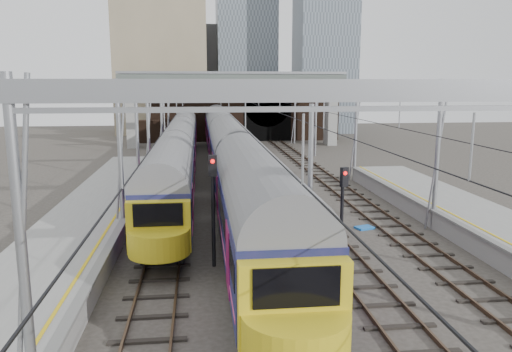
{
  "coord_description": "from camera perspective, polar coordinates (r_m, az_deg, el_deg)",
  "views": [
    {
      "loc": [
        -4.3,
        -16.89,
        7.74
      ],
      "look_at": [
        -1.03,
        11.84,
        2.4
      ],
      "focal_mm": 35.0,
      "sensor_mm": 36.0,
      "label": 1
    }
  ],
  "objects": [
    {
      "name": "overhead_line",
      "position": [
        38.63,
        -0.09,
        8.73
      ],
      "size": [
        16.8,
        80.0,
        8.0
      ],
      "color": "gray",
      "rests_on": "ground"
    },
    {
      "name": "train_main",
      "position": [
        45.96,
        -3.58,
        4.01
      ],
      "size": [
        2.96,
        68.49,
        5.04
      ],
      "color": "black",
      "rests_on": "ground"
    },
    {
      "name": "train_second",
      "position": [
        42.88,
        -8.72,
        3.19
      ],
      "size": [
        2.65,
        46.07,
        4.62
      ],
      "color": "black",
      "rests_on": "ground"
    },
    {
      "name": "ground",
      "position": [
        19.07,
        7.32,
        -13.58
      ],
      "size": [
        160.0,
        160.0,
        0.0
      ],
      "primitive_type": "plane",
      "color": "#38332D",
      "rests_on": "ground"
    },
    {
      "name": "signal_near_centre",
      "position": [
        20.92,
        9.86,
        -3.28
      ],
      "size": [
        0.36,
        0.45,
        4.42
      ],
      "rotation": [
        0.0,
        0.0,
        0.43
      ],
      "color": "black",
      "rests_on": "ground"
    },
    {
      "name": "platform_left",
      "position": [
        21.5,
        -22.3,
        -9.88
      ],
      "size": [
        4.32,
        55.0,
        1.12
      ],
      "color": "gray",
      "rests_on": "ground"
    },
    {
      "name": "equip_cover_a",
      "position": [
        21.08,
        4.91,
        -10.98
      ],
      "size": [
        0.9,
        0.69,
        0.1
      ],
      "primitive_type": "cube",
      "rotation": [
        0.0,
        0.0,
        -0.12
      ],
      "color": "blue",
      "rests_on": "ground"
    },
    {
      "name": "tracks",
      "position": [
        33.09,
        1.16,
        -3.03
      ],
      "size": [
        14.4,
        80.0,
        0.22
      ],
      "color": "#4C3828",
      "rests_on": "ground"
    },
    {
      "name": "city_skyline",
      "position": [
        88.14,
        -1.95,
        16.56
      ],
      "size": [
        37.5,
        27.5,
        60.0
      ],
      "color": "tan",
      "rests_on": "ground"
    },
    {
      "name": "equip_cover_c",
      "position": [
        27.87,
        12.28,
        -5.79
      ],
      "size": [
        1.09,
        0.92,
        0.11
      ],
      "primitive_type": "cube",
      "rotation": [
        0.0,
        0.0,
        0.31
      ],
      "color": "blue",
      "rests_on": "ground"
    },
    {
      "name": "overbridge",
      "position": [
        63.03,
        -2.61,
        10.03
      ],
      "size": [
        28.0,
        3.0,
        9.25
      ],
      "color": "gray",
      "rests_on": "ground"
    },
    {
      "name": "retaining_wall",
      "position": [
        69.14,
        -1.76,
        7.64
      ],
      "size": [
        28.0,
        2.75,
        9.0
      ],
      "color": "black",
      "rests_on": "ground"
    },
    {
      "name": "equip_cover_b",
      "position": [
        24.41,
        8.18,
        -8.01
      ],
      "size": [
        0.94,
        0.71,
        0.1
      ],
      "primitive_type": "cube",
      "rotation": [
        0.0,
        0.0,
        0.12
      ],
      "color": "blue",
      "rests_on": "ground"
    },
    {
      "name": "signal_near_left",
      "position": [
        21.0,
        -4.94,
        -2.42
      ],
      "size": [
        0.37,
        0.47,
        4.87
      ],
      "rotation": [
        0.0,
        0.0,
        -0.15
      ],
      "color": "black",
      "rests_on": "ground"
    }
  ]
}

